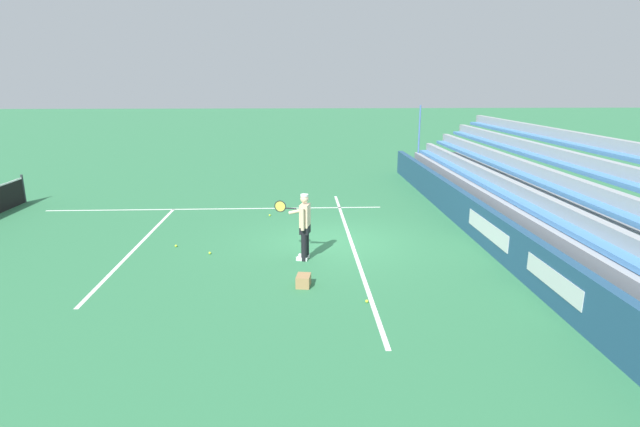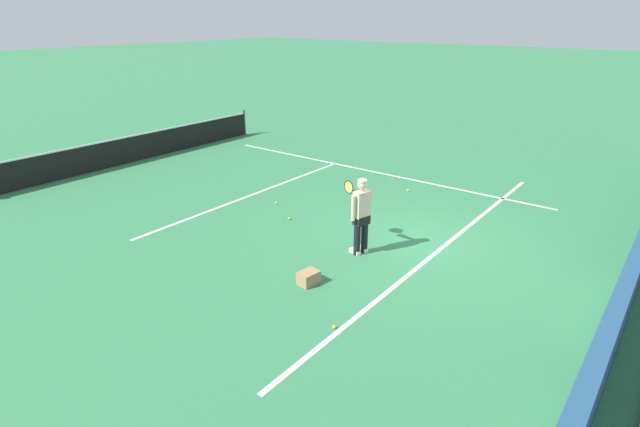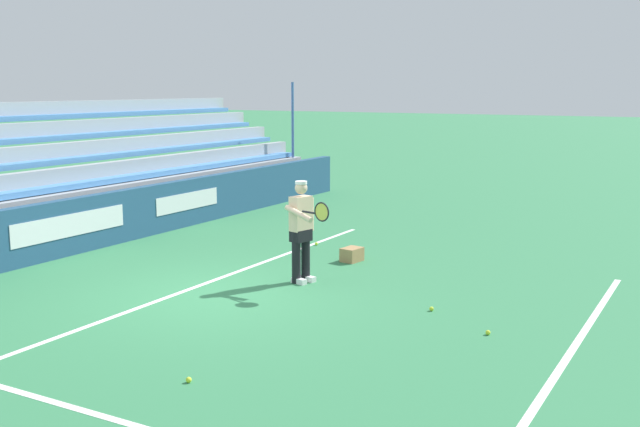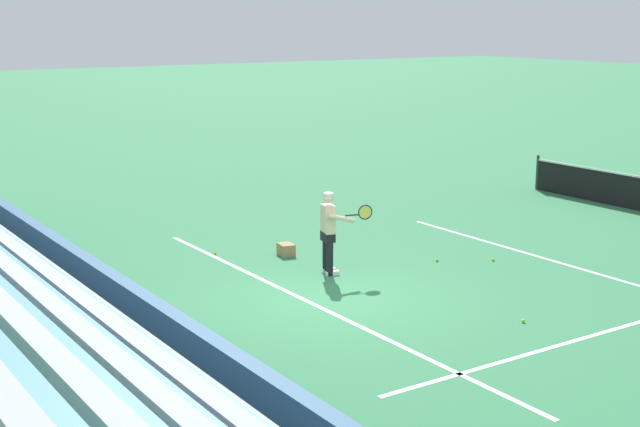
# 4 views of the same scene
# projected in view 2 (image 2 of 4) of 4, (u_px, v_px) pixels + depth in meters

# --- Properties ---
(ground_plane) EXTENTS (160.00, 160.00, 0.00)m
(ground_plane) POSITION_uv_depth(u_px,v_px,m) (422.00, 242.00, 11.67)
(ground_plane) COLOR #337A4C
(court_baseline_white) EXTENTS (12.00, 0.10, 0.01)m
(court_baseline_white) POSITION_uv_depth(u_px,v_px,m) (442.00, 247.00, 11.39)
(court_baseline_white) COLOR white
(court_baseline_white) RESTS_ON ground
(court_sideline_white) EXTENTS (0.10, 12.00, 0.01)m
(court_sideline_white) POSITION_uv_depth(u_px,v_px,m) (370.00, 171.00, 16.96)
(court_sideline_white) COLOR white
(court_sideline_white) RESTS_ON ground
(court_service_line_white) EXTENTS (8.22, 0.10, 0.01)m
(court_service_line_white) POSITION_uv_depth(u_px,v_px,m) (254.00, 194.00, 14.77)
(court_service_line_white) COLOR white
(court_service_line_white) RESTS_ON ground
(back_wall_sponsor_board) EXTENTS (22.89, 0.25, 1.10)m
(back_wall_sponsor_board) POSITION_uv_depth(u_px,v_px,m) (633.00, 274.00, 9.09)
(back_wall_sponsor_board) COLOR navy
(back_wall_sponsor_board) RESTS_ON ground
(tennis_player) EXTENTS (0.75, 0.95, 1.71)m
(tennis_player) POSITION_uv_depth(u_px,v_px,m) (361.00, 215.00, 10.83)
(tennis_player) COLOR black
(tennis_player) RESTS_ON ground
(ball_box_cardboard) EXTENTS (0.44, 0.36, 0.26)m
(ball_box_cardboard) POSITION_uv_depth(u_px,v_px,m) (309.00, 278.00, 9.82)
(ball_box_cardboard) COLOR #A87F51
(ball_box_cardboard) RESTS_ON ground
(tennis_ball_by_box) EXTENTS (0.07, 0.07, 0.07)m
(tennis_ball_by_box) POSITION_uv_depth(u_px,v_px,m) (334.00, 327.00, 8.44)
(tennis_ball_by_box) COLOR #CCE533
(tennis_ball_by_box) RESTS_ON ground
(tennis_ball_stray_back) EXTENTS (0.07, 0.07, 0.07)m
(tennis_ball_stray_back) POSITION_uv_depth(u_px,v_px,m) (408.00, 190.00, 14.99)
(tennis_ball_stray_back) COLOR #CCE533
(tennis_ball_stray_back) RESTS_ON ground
(tennis_ball_near_player) EXTENTS (0.07, 0.07, 0.07)m
(tennis_ball_near_player) POSITION_uv_depth(u_px,v_px,m) (276.00, 203.00, 13.99)
(tennis_ball_near_player) COLOR #CCE533
(tennis_ball_near_player) RESTS_ON ground
(tennis_ball_toward_net) EXTENTS (0.07, 0.07, 0.07)m
(tennis_ball_toward_net) POSITION_uv_depth(u_px,v_px,m) (289.00, 219.00, 12.92)
(tennis_ball_toward_net) COLOR #CCE533
(tennis_ball_toward_net) RESTS_ON ground
(tennis_net) EXTENTS (11.09, 0.09, 1.07)m
(tennis_net) POSITION_uv_depth(u_px,v_px,m) (135.00, 148.00, 17.93)
(tennis_net) COLOR #33383D
(tennis_net) RESTS_ON ground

